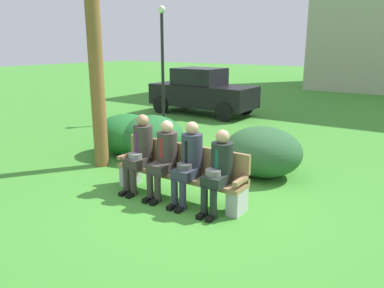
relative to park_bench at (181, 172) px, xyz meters
name	(u,v)px	position (x,y,z in m)	size (l,w,h in m)	color
ground_plane	(194,198)	(0.22, 0.06, -0.44)	(80.00, 80.00, 0.00)	#408D30
park_bench	(181,172)	(0.00, 0.00, 0.00)	(2.40, 0.44, 0.90)	#99754C
seated_man_leftmost	(140,149)	(-0.77, -0.13, 0.31)	(0.34, 0.72, 1.35)	#38332D
seated_man_centerleft	(164,155)	(-0.25, -0.13, 0.29)	(0.34, 0.72, 1.30)	#38332D
seated_man_centerright	(189,159)	(0.26, -0.13, 0.30)	(0.34, 0.72, 1.34)	#2D3342
seated_man_rightmost	(219,167)	(0.81, -0.14, 0.27)	(0.34, 0.72, 1.27)	#1E2823
shrub_near_bench	(263,152)	(0.70, 1.78, 0.05)	(1.55, 1.42, 0.97)	#2B5831
shrub_mid_lawn	(152,136)	(-1.91, 1.53, 0.04)	(1.54, 1.41, 0.96)	#23662F
shrub_far_lawn	(127,134)	(-2.58, 1.42, 0.03)	(1.51, 1.38, 0.94)	#206B2B
parked_car_near	(202,91)	(-3.92, 6.83, 0.40)	(3.93, 1.77, 1.68)	black
street_lamp	(162,52)	(-4.28, 4.98, 1.82)	(0.24, 0.24, 3.70)	black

